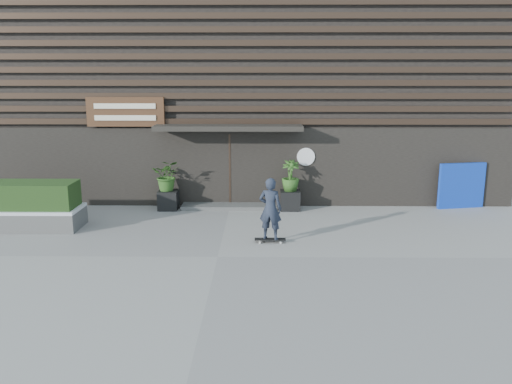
{
  "coord_description": "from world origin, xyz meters",
  "views": [
    {
      "loc": [
        1.02,
        -11.48,
        4.08
      ],
      "look_at": [
        0.86,
        1.98,
        1.1
      ],
      "focal_mm": 36.83,
      "sensor_mm": 36.0,
      "label": 1
    }
  ],
  "objects_px": {
    "planter_pot_right": "(290,200)",
    "blue_tarp": "(462,186)",
    "planter_pot_left": "(168,200)",
    "raised_bed": "(17,219)",
    "skateboarder": "(270,209)"
  },
  "relations": [
    {
      "from": "planter_pot_right",
      "to": "blue_tarp",
      "type": "relative_size",
      "value": 0.39
    },
    {
      "from": "blue_tarp",
      "to": "skateboarder",
      "type": "bearing_deg",
      "value": -160.77
    },
    {
      "from": "planter_pot_right",
      "to": "blue_tarp",
      "type": "height_order",
      "value": "blue_tarp"
    },
    {
      "from": "planter_pot_left",
      "to": "blue_tarp",
      "type": "relative_size",
      "value": 0.39
    },
    {
      "from": "planter_pot_left",
      "to": "planter_pot_right",
      "type": "distance_m",
      "value": 3.8
    },
    {
      "from": "planter_pot_left",
      "to": "planter_pot_right",
      "type": "height_order",
      "value": "same"
    },
    {
      "from": "planter_pot_left",
      "to": "raised_bed",
      "type": "distance_m",
      "value": 4.33
    },
    {
      "from": "raised_bed",
      "to": "blue_tarp",
      "type": "relative_size",
      "value": 2.29
    },
    {
      "from": "blue_tarp",
      "to": "planter_pot_left",
      "type": "bearing_deg",
      "value": 170.31
    },
    {
      "from": "planter_pot_right",
      "to": "raised_bed",
      "type": "xyz_separation_m",
      "value": [
        -7.6,
        -2.08,
        -0.05
      ]
    },
    {
      "from": "raised_bed",
      "to": "blue_tarp",
      "type": "xyz_separation_m",
      "value": [
        12.99,
        2.38,
        0.47
      ]
    },
    {
      "from": "planter_pot_right",
      "to": "raised_bed",
      "type": "relative_size",
      "value": 0.17
    },
    {
      "from": "blue_tarp",
      "to": "raised_bed",
      "type": "bearing_deg",
      "value": 178.84
    },
    {
      "from": "planter_pot_left",
      "to": "blue_tarp",
      "type": "bearing_deg",
      "value": 1.87
    },
    {
      "from": "raised_bed",
      "to": "skateboarder",
      "type": "relative_size",
      "value": 2.12
    }
  ]
}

